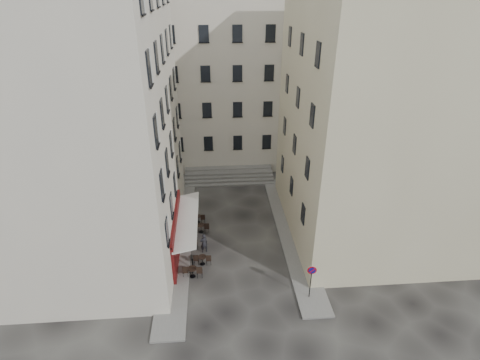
{
  "coord_description": "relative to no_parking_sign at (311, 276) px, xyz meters",
  "views": [
    {
      "loc": [
        -1.5,
        -21.66,
        18.04
      ],
      "look_at": [
        0.47,
        4.0,
        4.43
      ],
      "focal_mm": 28.0,
      "sensor_mm": 36.0,
      "label": 1
    }
  ],
  "objects": [
    {
      "name": "stone_steps",
      "position": [
        -4.3,
        16.84,
        -1.45
      ],
      "size": [
        9.0,
        3.15,
        0.8
      ],
      "color": "#605D5B",
      "rests_on": "ground"
    },
    {
      "name": "sidewalk_right",
      "position": [
        0.2,
        7.26,
        -1.79
      ],
      "size": [
        2.0,
        18.0,
        0.12
      ],
      "primitive_type": "cube",
      "color": "slate",
      "rests_on": "ground"
    },
    {
      "name": "bollard_mid",
      "position": [
        -7.55,
        6.76,
        -1.32
      ],
      "size": [
        0.12,
        0.12,
        0.98
      ],
      "color": "black",
      "rests_on": "ground"
    },
    {
      "name": "bistro_table_c",
      "position": [
        -7.9,
        5.72,
        -1.4
      ],
      "size": [
        1.25,
        0.58,
        0.88
      ],
      "color": "black",
      "rests_on": "ground"
    },
    {
      "name": "bistro_table_e",
      "position": [
        -7.31,
        9.2,
        -1.43
      ],
      "size": [
        1.18,
        0.55,
        0.83
      ],
      "color": "black",
      "rests_on": "ground"
    },
    {
      "name": "bollard_near",
      "position": [
        -7.55,
        3.26,
        -1.32
      ],
      "size": [
        0.12,
        0.12,
        0.98
      ],
      "color": "black",
      "rests_on": "ground"
    },
    {
      "name": "building_left",
      "position": [
        -14.8,
        7.26,
        8.46
      ],
      "size": [
        12.2,
        16.2,
        20.6
      ],
      "color": "beige",
      "rests_on": "ground"
    },
    {
      "name": "building_back",
      "position": [
        -5.3,
        23.26,
        7.46
      ],
      "size": [
        18.2,
        10.2,
        18.6
      ],
      "color": "beige",
      "rests_on": "ground"
    },
    {
      "name": "ground",
      "position": [
        -4.3,
        4.26,
        -1.85
      ],
      "size": [
        90.0,
        90.0,
        0.0
      ],
      "primitive_type": "plane",
      "color": "black",
      "rests_on": "ground"
    },
    {
      "name": "bistro_table_a",
      "position": [
        -7.54,
        2.57,
        -1.36
      ],
      "size": [
        1.37,
        0.64,
        0.96
      ],
      "color": "black",
      "rests_on": "ground"
    },
    {
      "name": "sidewalk_left",
      "position": [
        -8.8,
        8.26,
        -1.79
      ],
      "size": [
        2.0,
        22.0,
        0.12
      ],
      "primitive_type": "cube",
      "color": "slate",
      "rests_on": "ground"
    },
    {
      "name": "building_right",
      "position": [
        6.2,
        7.76,
        7.46
      ],
      "size": [
        12.2,
        14.2,
        18.6
      ],
      "color": "#BFB38E",
      "rests_on": "ground"
    },
    {
      "name": "pedestrian",
      "position": [
        -6.77,
        5.23,
        -1.05
      ],
      "size": [
        0.68,
        0.57,
        1.6
      ],
      "primitive_type": "imported",
      "rotation": [
        0.0,
        0.0,
        3.51
      ],
      "color": "black",
      "rests_on": "ground"
    },
    {
      "name": "no_parking_sign",
      "position": [
        0.0,
        0.0,
        0.0
      ],
      "size": [
        0.6,
        0.12,
        2.61
      ],
      "rotation": [
        0.0,
        0.0,
        -0.1
      ],
      "color": "black",
      "rests_on": "ground"
    },
    {
      "name": "bistro_table_b",
      "position": [
        -6.88,
        3.81,
        -1.39
      ],
      "size": [
        1.27,
        0.6,
        0.89
      ],
      "color": "black",
      "rests_on": "ground"
    },
    {
      "name": "cafe_storefront",
      "position": [
        -8.62,
        5.26,
        0.03
      ],
      "size": [
        1.74,
        7.3,
        3.5
      ],
      "color": "#41090B",
      "rests_on": "ground"
    },
    {
      "name": "bollard_far",
      "position": [
        -7.55,
        10.26,
        -1.32
      ],
      "size": [
        0.12,
        0.12,
        0.98
      ],
      "color": "black",
      "rests_on": "ground"
    },
    {
      "name": "bistro_table_d",
      "position": [
        -7.04,
        7.77,
        -1.37
      ],
      "size": [
        1.32,
        0.62,
        0.93
      ],
      "color": "black",
      "rests_on": "ground"
    }
  ]
}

